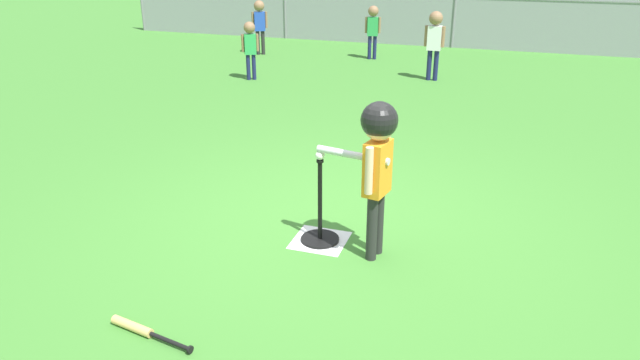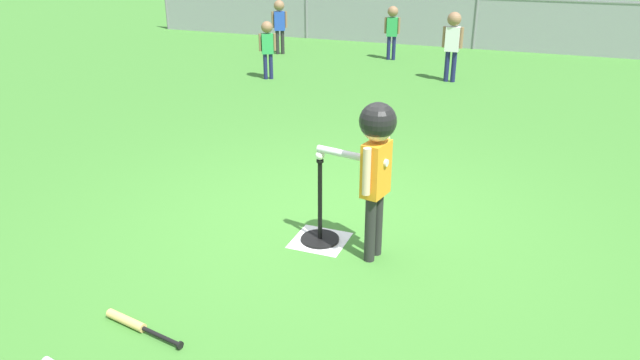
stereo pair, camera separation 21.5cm
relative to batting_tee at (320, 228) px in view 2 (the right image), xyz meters
name	(u,v)px [view 2 (the right image)]	position (x,y,z in m)	size (l,w,h in m)	color
ground_plane	(332,222)	(-0.02, 0.35, -0.12)	(60.00, 60.00, 0.00)	#3D7A2D
home_plate	(320,240)	(0.00, 0.00, -0.11)	(0.44, 0.44, 0.01)	white
batting_tee	(320,228)	(0.00, 0.00, 0.00)	(0.32, 0.32, 0.72)	black
baseball_on_tee	(320,155)	(0.00, 0.00, 0.64)	(0.07, 0.07, 0.07)	white
batter_child	(376,150)	(0.48, -0.09, 0.78)	(0.64, 0.35, 1.26)	#262626
fielder_near_right	(392,26)	(-1.41, 7.61, 0.56)	(0.31, 0.21, 1.05)	#191E4C
fielder_near_left	(453,37)	(0.02, 6.12, 0.64)	(0.35, 0.23, 1.17)	#191E4C
fielder_deep_right	(279,20)	(-3.76, 7.36, 0.59)	(0.30, 0.22, 1.10)	#262626
fielder_deep_center	(267,42)	(-2.98, 5.17, 0.52)	(0.26, 0.20, 0.99)	#191E4C
spare_bat_wood	(133,324)	(-0.71, -1.53, -0.09)	(0.65, 0.17, 0.06)	#DBB266
outfield_fence	(476,20)	(-0.02, 9.45, 0.50)	(16.06, 0.06, 1.15)	slate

